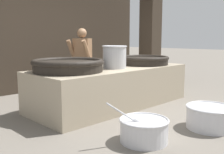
# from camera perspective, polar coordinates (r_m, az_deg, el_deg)

# --- Properties ---
(ground_plane) EXTENTS (60.00, 60.00, 0.00)m
(ground_plane) POSITION_cam_1_polar(r_m,az_deg,el_deg) (5.69, -0.00, -6.11)
(ground_plane) COLOR slate
(back_wall) EXTENTS (6.86, 0.24, 4.17)m
(back_wall) POSITION_cam_1_polar(r_m,az_deg,el_deg) (7.67, -14.56, 13.09)
(back_wall) COLOR #382D23
(back_wall) RESTS_ON ground_plane
(support_pillar) EXTENTS (0.48, 0.48, 4.17)m
(support_pillar) POSITION_cam_1_polar(r_m,az_deg,el_deg) (8.08, 8.43, 13.01)
(support_pillar) COLOR #382D23
(support_pillar) RESTS_ON ground_plane
(hearth_platform) EXTENTS (3.51, 1.43, 0.82)m
(hearth_platform) POSITION_cam_1_polar(r_m,az_deg,el_deg) (5.60, -0.00, -2.06)
(hearth_platform) COLOR tan
(hearth_platform) RESTS_ON ground_plane
(giant_wok_near) EXTENTS (1.33, 1.33, 0.23)m
(giant_wok_near) POSITION_cam_1_polar(r_m,az_deg,el_deg) (4.91, -9.54, 2.61)
(giant_wok_near) COLOR black
(giant_wok_near) RESTS_ON hearth_platform
(giant_wok_far) EXTENTS (1.17, 1.17, 0.20)m
(giant_wok_far) POSITION_cam_1_polar(r_m,az_deg,el_deg) (6.23, 6.91, 3.71)
(giant_wok_far) COLOR black
(giant_wok_far) RESTS_ON hearth_platform
(stock_pot) EXTENTS (0.51, 0.51, 0.46)m
(stock_pot) POSITION_cam_1_polar(r_m,az_deg,el_deg) (5.38, 0.55, 4.48)
(stock_pot) COLOR #B7B7BC
(stock_pot) RESTS_ON hearth_platform
(cook) EXTENTS (0.43, 0.64, 1.67)m
(cook) POSITION_cam_1_polar(r_m,az_deg,el_deg) (6.46, -6.53, 3.71)
(cook) COLOR #8C6647
(cook) RESTS_ON ground_plane
(prep_bowl_vegetables) EXTENTS (0.86, 0.69, 0.61)m
(prep_bowl_vegetables) POSITION_cam_1_polar(r_m,az_deg,el_deg) (3.72, 6.94, -11.18)
(prep_bowl_vegetables) COLOR silver
(prep_bowl_vegetables) RESTS_ON ground_plane
(prep_bowl_meat) EXTENTS (0.78, 0.78, 0.36)m
(prep_bowl_meat) POSITION_cam_1_polar(r_m,az_deg,el_deg) (4.49, 20.62, -7.97)
(prep_bowl_meat) COLOR silver
(prep_bowl_meat) RESTS_ON ground_plane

